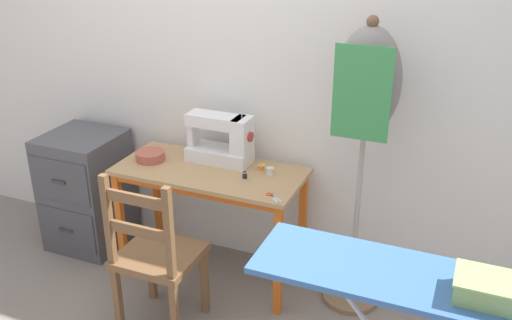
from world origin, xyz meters
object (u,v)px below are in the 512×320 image
Objects in this scene: wooden_chair at (156,257)px; dress_form at (366,100)px; sewing_machine at (223,140)px; scissors at (272,196)px; thread_spool_near_machine at (245,175)px; ironing_board at (420,290)px; storage_box at (490,289)px; thread_spool_far_edge at (270,171)px; fabric_bowl at (150,156)px; filing_cabinet at (87,190)px; thread_spool_mid_table at (261,168)px.

wooden_chair is 0.57× the size of dress_form.
scissors is at bearing -35.80° from sewing_machine.
thread_spool_near_machine is (0.21, -0.16, -0.11)m from sewing_machine.
wooden_chair reaches higher than ironing_board.
scissors is 0.26m from thread_spool_near_machine.
storage_box is at bearing -7.91° from ironing_board.
thread_spool_far_edge is at bearing 134.61° from ironing_board.
filing_cabinet is (-0.53, 0.03, -0.35)m from fabric_bowl.
dress_form is (0.89, 0.61, 0.76)m from wooden_chair.
filing_cabinet reaches higher than fabric_bowl.
thread_spool_near_machine is (0.62, -0.02, -0.01)m from fabric_bowl.
thread_spool_near_machine reaches higher than thread_spool_mid_table.
sewing_machine is at bearing 84.60° from wooden_chair.
thread_spool_near_machine is at bearing 61.88° from wooden_chair.
dress_form reaches higher than thread_spool_near_machine.
thread_spool_near_machine reaches higher than scissors.
filing_cabinet is (-1.26, -0.06, -0.34)m from thread_spool_far_edge.
scissors is at bearing 139.76° from ironing_board.
filing_cabinet is 2.63m from storage_box.
thread_spool_far_edge is at bearing 6.91° from fabric_bowl.
thread_spool_far_edge is 1.34m from ironing_board.
dress_form is at bearing -2.47° from thread_spool_mid_table.
storage_box is (1.88, -0.89, 0.19)m from fabric_bowl.
dress_form is (0.57, -0.02, 0.48)m from thread_spool_mid_table.
scissors is at bearing -66.73° from thread_spool_far_edge.
thread_spool_mid_table is 0.04× the size of wooden_chair.
thread_spool_near_machine is (-0.21, 0.14, 0.02)m from scissors.
thread_spool_far_edge is at bearing 58.28° from wooden_chair.
ironing_board is at bearing -65.55° from dress_form.
thread_spool_near_machine is at bearing -135.66° from thread_spool_far_edge.
fabric_bowl reaches higher than thread_spool_near_machine.
wooden_chair is at bearing -118.12° from thread_spool_near_machine.
storage_box is at bearing -13.24° from wooden_chair.
fabric_bowl is at bearing -170.51° from thread_spool_mid_table.
thread_spool_near_machine is 0.14m from thread_spool_mid_table.
filing_cabinet is 1.94m from dress_form.
sewing_machine is 0.51× the size of filing_cabinet.
fabric_bowl is at bearing -160.17° from sewing_machine.
sewing_machine reaches higher than wooden_chair.
fabric_bowl is at bearing 178.34° from thread_spool_near_machine.
sewing_machine is 9.74× the size of thread_spool_mid_table.
sewing_machine is at bearing 169.45° from thread_spool_far_edge.
wooden_chair is 1.04m from filing_cabinet.
wooden_chair is (-0.27, -0.51, -0.29)m from thread_spool_near_machine.
filing_cabinet reaches higher than thread_spool_mid_table.
storage_box reaches higher than wooden_chair.
thread_spool_mid_table is 0.74m from dress_form.
filing_cabinet is at bearing 177.60° from thread_spool_near_machine.
thread_spool_mid_table is 0.05× the size of filing_cabinet.
dress_form reaches higher than scissors.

